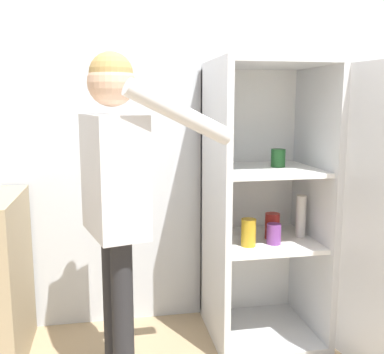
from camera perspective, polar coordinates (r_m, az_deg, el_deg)
The scene contains 3 objects.
wall_back at distance 2.80m, azimuth 1.56°, elevation 7.60°, with size 7.00×0.06×2.55m.
refrigerator at distance 2.56m, azimuth 11.87°, elevation -3.61°, with size 0.81×1.22×1.59m.
person at distance 2.07m, azimuth -9.63°, elevation -0.41°, with size 0.69×0.51×1.59m.
Camera 1 is at (-0.60, -1.76, 1.37)m, focal length 42.00 mm.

